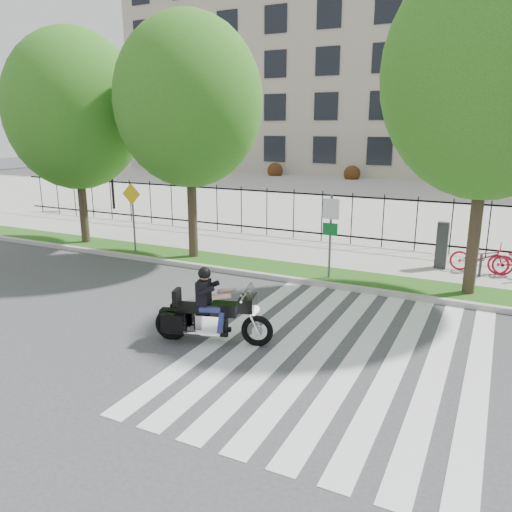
% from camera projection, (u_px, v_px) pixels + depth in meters
% --- Properties ---
extents(ground, '(120.00, 120.00, 0.00)m').
position_uv_depth(ground, '(154.00, 315.00, 12.47)').
color(ground, '#3A3A3C').
rests_on(ground, ground).
extents(curb, '(60.00, 0.20, 0.15)m').
position_uv_depth(curb, '(233.00, 271.00, 16.01)').
color(curb, '#A7A59D').
rests_on(curb, ground).
extents(grass_verge, '(60.00, 1.50, 0.15)m').
position_uv_depth(grass_verge, '(245.00, 265.00, 16.75)').
color(grass_verge, '#265715').
rests_on(grass_verge, ground).
extents(sidewalk, '(60.00, 3.50, 0.15)m').
position_uv_depth(sidewalk, '(276.00, 249.00, 18.91)').
color(sidewalk, gray).
rests_on(sidewalk, ground).
extents(plaza, '(80.00, 34.00, 0.10)m').
position_uv_depth(plaza, '(381.00, 195.00, 34.14)').
color(plaza, gray).
rests_on(plaza, ground).
extents(crosswalk_stripes, '(5.70, 8.00, 0.01)m').
position_uv_depth(crosswalk_stripes, '(340.00, 353.00, 10.40)').
color(crosswalk_stripes, silver).
rests_on(crosswalk_stripes, ground).
extents(iron_fence, '(30.00, 0.06, 2.00)m').
position_uv_depth(iron_fence, '(294.00, 214.00, 20.16)').
color(iron_fence, black).
rests_on(iron_fence, sidewalk).
extents(office_building, '(60.00, 21.90, 20.15)m').
position_uv_depth(office_building, '(433.00, 70.00, 48.90)').
color(office_building, '#A49A84').
rests_on(office_building, ground).
extents(lamp_post_left, '(1.06, 0.70, 4.25)m').
position_uv_depth(lamp_post_left, '(110.00, 152.00, 27.23)').
color(lamp_post_left, black).
rests_on(lamp_post_left, ground).
extents(street_tree_0, '(5.10, 5.10, 7.95)m').
position_uv_depth(street_tree_0, '(75.00, 110.00, 18.53)').
color(street_tree_0, '#32271B').
rests_on(street_tree_0, grass_verge).
extents(street_tree_1, '(4.87, 4.87, 8.03)m').
position_uv_depth(street_tree_1, '(189.00, 102.00, 16.29)').
color(street_tree_1, '#32271B').
rests_on(street_tree_1, grass_verge).
extents(street_tree_2, '(5.45, 5.45, 8.83)m').
position_uv_depth(street_tree_2, '(492.00, 74.00, 12.32)').
color(street_tree_2, '#32271B').
rests_on(street_tree_2, grass_verge).
extents(sign_pole_regulatory, '(0.50, 0.09, 2.50)m').
position_uv_depth(sign_pole_regulatory, '(330.00, 226.00, 14.70)').
color(sign_pole_regulatory, '#59595B').
rests_on(sign_pole_regulatory, grass_verge).
extents(sign_pole_warning, '(0.78, 0.09, 2.49)m').
position_uv_depth(sign_pole_warning, '(133.00, 208.00, 17.88)').
color(sign_pole_warning, '#59595B').
rests_on(sign_pole_warning, grass_verge).
extents(motorcycle_rider, '(2.60, 1.17, 2.05)m').
position_uv_depth(motorcycle_rider, '(212.00, 313.00, 10.76)').
color(motorcycle_rider, black).
rests_on(motorcycle_rider, ground).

